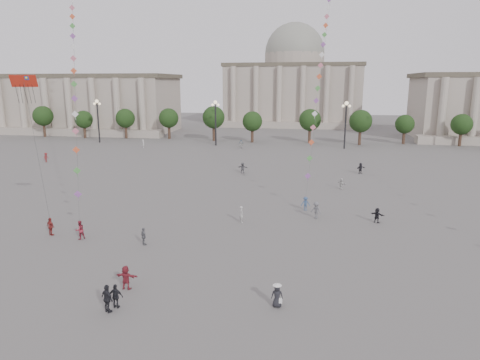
# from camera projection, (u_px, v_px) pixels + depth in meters

# --- Properties ---
(ground) EXTENTS (360.00, 360.00, 0.00)m
(ground) POSITION_uv_depth(u_px,v_px,m) (199.00, 279.00, 32.71)
(ground) COLOR #5E5B58
(ground) RESTS_ON ground
(hall_west) EXTENTS (84.00, 26.22, 17.20)m
(hall_west) POSITION_uv_depth(u_px,v_px,m) (46.00, 103.00, 133.66)
(hall_west) COLOR #A5998A
(hall_west) RESTS_ON ground
(hall_central) EXTENTS (48.30, 34.30, 35.50)m
(hall_central) POSITION_uv_depth(u_px,v_px,m) (293.00, 84.00, 153.63)
(hall_central) COLOR #A5998A
(hall_central) RESTS_ON ground
(tree_row) EXTENTS (137.12, 5.12, 8.00)m
(tree_row) POSITION_uv_depth(u_px,v_px,m) (282.00, 121.00, 106.41)
(tree_row) COLOR #3A281D
(tree_row) RESTS_ON ground
(lamp_post_far_west) EXTENTS (2.00, 0.90, 10.65)m
(lamp_post_far_west) POSITION_uv_depth(u_px,v_px,m) (98.00, 113.00, 105.89)
(lamp_post_far_west) COLOR #262628
(lamp_post_far_west) RESTS_ON ground
(lamp_post_mid_west) EXTENTS (2.00, 0.90, 10.65)m
(lamp_post_mid_west) POSITION_uv_depth(u_px,v_px,m) (216.00, 115.00, 100.82)
(lamp_post_mid_west) COLOR #262628
(lamp_post_mid_west) RESTS_ON ground
(lamp_post_mid_east) EXTENTS (2.00, 0.90, 10.65)m
(lamp_post_mid_east) POSITION_uv_depth(u_px,v_px,m) (346.00, 116.00, 95.76)
(lamp_post_mid_east) COLOR #262628
(lamp_post_mid_east) RESTS_ON ground
(person_crowd_0) EXTENTS (1.09, 0.58, 1.76)m
(person_crowd_0) POSITION_uv_depth(u_px,v_px,m) (241.00, 144.00, 99.25)
(person_crowd_0) COLOR #30516C
(person_crowd_0) RESTS_ON ground
(person_crowd_2) EXTENTS (0.92, 1.28, 1.79)m
(person_crowd_2) POSITION_uv_depth(u_px,v_px,m) (46.00, 157.00, 80.71)
(person_crowd_2) COLOR maroon
(person_crowd_2) RESTS_ON ground
(person_crowd_3) EXTENTS (1.55, 1.20, 1.64)m
(person_crowd_3) POSITION_uv_depth(u_px,v_px,m) (377.00, 215.00, 45.71)
(person_crowd_3) COLOR black
(person_crowd_3) RESTS_ON ground
(person_crowd_4) EXTENTS (1.25, 1.73, 1.81)m
(person_crowd_4) POSITION_uv_depth(u_px,v_px,m) (241.00, 145.00, 96.27)
(person_crowd_4) COLOR #BAB9B6
(person_crowd_4) RESTS_ON ground
(person_crowd_6) EXTENTS (1.43, 1.24, 1.92)m
(person_crowd_6) POSITION_uv_depth(u_px,v_px,m) (316.00, 210.00, 47.11)
(person_crowd_6) COLOR slate
(person_crowd_6) RESTS_ON ground
(person_crowd_7) EXTENTS (1.39, 1.31, 1.56)m
(person_crowd_7) POSITION_uv_depth(u_px,v_px,m) (341.00, 184.00, 60.21)
(person_crowd_7) COLOR beige
(person_crowd_7) RESTS_ON ground
(person_crowd_9) EXTENTS (1.66, 1.41, 1.80)m
(person_crowd_9) POSITION_uv_depth(u_px,v_px,m) (361.00, 168.00, 70.44)
(person_crowd_9) COLOR black
(person_crowd_9) RESTS_ON ground
(person_crowd_10) EXTENTS (0.77, 0.84, 1.91)m
(person_crowd_10) POSITION_uv_depth(u_px,v_px,m) (143.00, 144.00, 98.50)
(person_crowd_10) COLOR silver
(person_crowd_10) RESTS_ON ground
(person_crowd_12) EXTENTS (1.73, 0.77, 1.80)m
(person_crowd_12) POSITION_uv_depth(u_px,v_px,m) (243.00, 168.00, 70.83)
(person_crowd_12) COLOR #5A5A5F
(person_crowd_12) RESTS_ON ground
(person_crowd_13) EXTENTS (0.70, 0.79, 1.82)m
(person_crowd_13) POSITION_uv_depth(u_px,v_px,m) (242.00, 214.00, 45.79)
(person_crowd_13) COLOR #B2B1AE
(person_crowd_13) RESTS_ON ground
(tourist_0) EXTENTS (1.15, 0.80, 1.81)m
(tourist_0) POSITION_uv_depth(u_px,v_px,m) (51.00, 227.00, 41.86)
(tourist_0) COLOR maroon
(tourist_0) RESTS_ON ground
(tourist_1) EXTENTS (1.21, 0.96, 1.93)m
(tourist_1) POSITION_uv_depth(u_px,v_px,m) (107.00, 299.00, 27.76)
(tourist_1) COLOR black
(tourist_1) RESTS_ON ground
(tourist_2) EXTENTS (1.68, 0.60, 1.79)m
(tourist_2) POSITION_uv_depth(u_px,v_px,m) (126.00, 277.00, 30.94)
(tourist_2) COLOR maroon
(tourist_2) RESTS_ON ground
(tourist_3) EXTENTS (0.98, 0.99, 1.68)m
(tourist_3) POSITION_uv_depth(u_px,v_px,m) (144.00, 236.00, 39.39)
(tourist_3) COLOR slate
(tourist_3) RESTS_ON ground
(tourist_4) EXTENTS (0.99, 0.43, 1.68)m
(tourist_4) POSITION_uv_depth(u_px,v_px,m) (116.00, 296.00, 28.33)
(tourist_4) COLOR black
(tourist_4) RESTS_ON ground
(kite_flyer_0) EXTENTS (1.07, 1.13, 1.85)m
(kite_flyer_0) POSITION_uv_depth(u_px,v_px,m) (80.00, 230.00, 40.87)
(kite_flyer_0) COLOR maroon
(kite_flyer_0) RESTS_ON ground
(kite_flyer_1) EXTENTS (1.12, 0.70, 1.65)m
(kite_flyer_1) POSITION_uv_depth(u_px,v_px,m) (306.00, 204.00, 50.14)
(kite_flyer_1) COLOR #354F78
(kite_flyer_1) RESTS_ON ground
(hat_person) EXTENTS (0.82, 0.60, 1.69)m
(hat_person) POSITION_uv_depth(u_px,v_px,m) (277.00, 295.00, 28.46)
(hat_person) COLOR black
(hat_person) RESTS_ON ground
(dragon_kite) EXTENTS (2.26, 1.65, 13.82)m
(dragon_kite) POSITION_uv_depth(u_px,v_px,m) (25.00, 90.00, 36.83)
(dragon_kite) COLOR #AD2112
(dragon_kite) RESTS_ON ground
(kite_train_west) EXTENTS (22.14, 40.09, 60.77)m
(kite_train_west) POSITION_uv_depth(u_px,v_px,m) (73.00, 22.00, 58.62)
(kite_train_west) COLOR #3F3F3F
(kite_train_west) RESTS_ON ground
(kite_train_mid) EXTENTS (4.62, 37.45, 58.69)m
(kite_train_mid) POSITION_uv_depth(u_px,v_px,m) (329.00, 5.00, 63.23)
(kite_train_mid) COLOR #3F3F3F
(kite_train_mid) RESTS_ON ground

